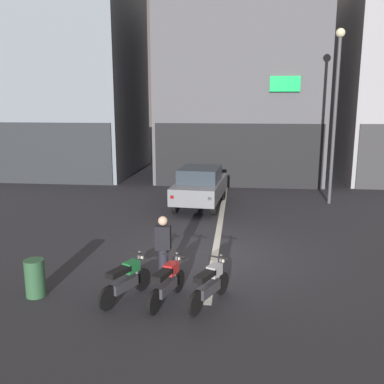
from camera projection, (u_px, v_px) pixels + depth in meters
ground_plane at (215, 256)px, 12.08m from camera, size 120.00×120.00×0.00m
lane_centre_line at (223, 205)px, 17.91m from camera, size 0.20×18.00×0.01m
building_corner_left at (52, 61)px, 25.42m from camera, size 9.85×8.49×13.20m
building_mid_block at (239, 87)px, 24.55m from camera, size 8.67×8.36×10.12m
car_grey_crossing_near at (200, 185)px, 17.59m from camera, size 2.10×4.23×1.64m
street_lamp at (336, 101)px, 17.38m from camera, size 0.36×0.36×7.09m
motorcycle_green_row_leftmost at (126, 280)px, 9.34m from camera, size 0.80×1.53×0.98m
motorcycle_red_row_left_mid at (167, 282)px, 9.21m from camera, size 0.65×1.62×0.98m
motorcycle_silver_row_centre at (210, 284)px, 9.13m from camera, size 0.79×1.54×0.98m
person_by_motorcycles at (163, 250)px, 10.06m from camera, size 0.36×0.24×1.67m
trash_bin at (35, 278)px, 9.51m from camera, size 0.44×0.44×0.85m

